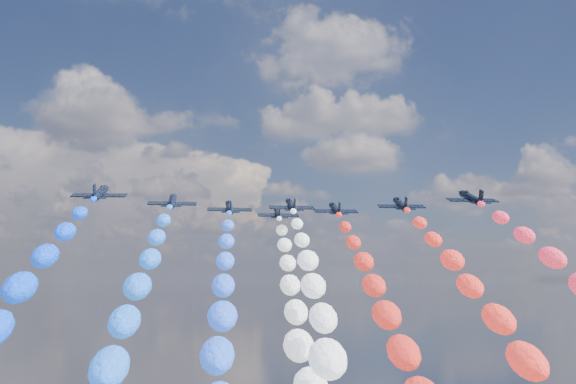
{
  "coord_description": "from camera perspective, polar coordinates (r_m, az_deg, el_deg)",
  "views": [
    {
      "loc": [
        -9.23,
        -126.3,
        84.91
      ],
      "look_at": [
        0.0,
        4.0,
        101.96
      ],
      "focal_mm": 42.05,
      "sensor_mm": 36.0,
      "label": 1
    }
  ],
  "objects": [
    {
      "name": "jet_0",
      "position": [
        122.2,
        -15.62,
        -0.09
      ],
      "size": [
        9.3,
        12.69,
        6.54
      ],
      "primitive_type": null,
      "rotation": [
        0.32,
        0.0,
        -0.0
      ],
      "color": "black"
    },
    {
      "name": "jet_1",
      "position": [
        132.08,
        -9.76,
        -0.79
      ],
      "size": [
        9.94,
        13.15,
        6.54
      ],
      "primitive_type": null,
      "rotation": [
        0.32,
        0.0,
        0.05
      ],
      "color": "black"
    },
    {
      "name": "jet_2",
      "position": [
        141.85,
        -4.97,
        -1.32
      ],
      "size": [
        10.1,
        13.26,
        6.54
      ],
      "primitive_type": null,
      "rotation": [
        0.32,
        0.0,
        0.07
      ],
      "color": "black"
    },
    {
      "name": "jet_3",
      "position": [
        137.51,
        0.29,
        -1.15
      ],
      "size": [
        10.1,
        13.27,
        6.54
      ],
      "primitive_type": null,
      "rotation": [
        0.32,
        0.0,
        0.07
      ],
      "color": "black"
    },
    {
      "name": "jet_4",
      "position": [
        153.51,
        -0.85,
        -1.81
      ],
      "size": [
        9.55,
        12.87,
        6.54
      ],
      "primitive_type": null,
      "rotation": [
        0.32,
        0.0,
        0.02
      ],
      "color": "black"
    },
    {
      "name": "jet_5",
      "position": [
        145.05,
        4.02,
        -1.46
      ],
      "size": [
        9.9,
        13.12,
        6.54
      ],
      "primitive_type": null,
      "rotation": [
        0.32,
        0.0,
        0.05
      ],
      "color": "black"
    },
    {
      "name": "jet_6",
      "position": [
        137.21,
        9.51,
        -1.04
      ],
      "size": [
        9.4,
        12.76,
        6.54
      ],
      "primitive_type": null,
      "rotation": [
        0.32,
        0.0,
        -0.01
      ],
      "color": "black"
    },
    {
      "name": "jet_7",
      "position": [
        129.42,
        15.23,
        -0.5
      ],
      "size": [
        10.05,
        13.23,
        6.54
      ],
      "primitive_type": null,
      "rotation": [
        0.32,
        0.0,
        0.06
      ],
      "color": "black"
    }
  ]
}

